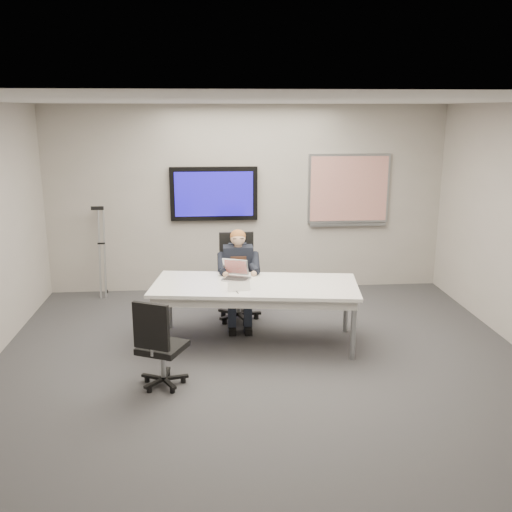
{
  "coord_description": "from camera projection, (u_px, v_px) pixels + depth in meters",
  "views": [
    {
      "loc": [
        -0.56,
        -5.53,
        2.71
      ],
      "look_at": [
        -0.03,
        1.01,
        1.03
      ],
      "focal_mm": 40.0,
      "sensor_mm": 36.0,
      "label": 1
    }
  ],
  "objects": [
    {
      "name": "wall_front",
      "position": [
        327.0,
        384.0,
        2.81
      ],
      "size": [
        6.0,
        0.02,
        2.8
      ],
      "primitive_type": "cube",
      "color": "#A09A91",
      "rests_on": "ground"
    },
    {
      "name": "whiteboard",
      "position": [
        349.0,
        190.0,
        8.67
      ],
      "size": [
        1.25,
        0.08,
        1.1
      ],
      "color": "#94989C",
      "rests_on": "wall_back"
    },
    {
      "name": "laptop",
      "position": [
        236.0,
        274.0,
        6.87
      ],
      "size": [
        0.38,
        0.4,
        0.22
      ],
      "rotation": [
        0.0,
        0.0,
        -0.37
      ],
      "color": "#A9A8AB",
      "rests_on": "conference_table"
    },
    {
      "name": "name_tent",
      "position": [
        239.0,
        286.0,
        6.43
      ],
      "size": [
        0.26,
        0.11,
        0.1
      ],
      "primitive_type": null,
      "rotation": [
        0.0,
        0.0,
        0.16
      ],
      "color": "white",
      "rests_on": "conference_table"
    },
    {
      "name": "office_chair_near",
      "position": [
        161.0,
        360.0,
        5.69
      ],
      "size": [
        0.59,
        0.59,
        0.94
      ],
      "rotation": [
        0.0,
        0.0,
        2.71
      ],
      "color": "black",
      "rests_on": "ground"
    },
    {
      "name": "crutch",
      "position": [
        102.0,
        250.0,
        8.41
      ],
      "size": [
        0.22,
        0.61,
        1.46
      ],
      "primitive_type": null,
      "rotation": [
        -0.19,
        0.0,
        -0.06
      ],
      "color": "#A0A3A7",
      "rests_on": "ground"
    },
    {
      "name": "tv_display",
      "position": [
        214.0,
        194.0,
        8.49
      ],
      "size": [
        1.3,
        0.09,
        0.8
      ],
      "color": "black",
      "rests_on": "wall_back"
    },
    {
      "name": "floor",
      "position": [
        266.0,
        373.0,
        6.06
      ],
      "size": [
        6.0,
        6.0,
        0.02
      ],
      "primitive_type": "cube",
      "color": "#333335",
      "rests_on": "ground"
    },
    {
      "name": "conference_table",
      "position": [
        255.0,
        291.0,
        6.69
      ],
      "size": [
        2.5,
        1.31,
        0.74
      ],
      "rotation": [
        0.0,
        0.0,
        -0.14
      ],
      "color": "silver",
      "rests_on": "ground"
    },
    {
      "name": "seated_person",
      "position": [
        239.0,
        288.0,
        7.29
      ],
      "size": [
        0.38,
        0.66,
        1.24
      ],
      "rotation": [
        0.0,
        0.0,
        0.01
      ],
      "color": "#1F2534",
      "rests_on": "office_chair_far"
    },
    {
      "name": "ceiling",
      "position": [
        267.0,
        100.0,
        5.36
      ],
      "size": [
        6.0,
        6.0,
        0.02
      ],
      "primitive_type": "cube",
      "color": "silver",
      "rests_on": "wall_back"
    },
    {
      "name": "pen",
      "position": [
        237.0,
        292.0,
        6.37
      ],
      "size": [
        0.04,
        0.12,
        0.01
      ],
      "primitive_type": "cylinder",
      "rotation": [
        0.0,
        1.57,
        1.79
      ],
      "color": "black",
      "rests_on": "conference_table"
    },
    {
      "name": "office_chair_far",
      "position": [
        238.0,
        293.0,
        7.56
      ],
      "size": [
        0.56,
        0.56,
        1.14
      ],
      "rotation": [
        0.0,
        0.0,
        0.03
      ],
      "color": "black",
      "rests_on": "ground"
    },
    {
      "name": "wall_back",
      "position": [
        247.0,
        199.0,
        8.61
      ],
      "size": [
        6.0,
        0.02,
        2.8
      ],
      "primitive_type": "cube",
      "color": "#A09A91",
      "rests_on": "ground"
    }
  ]
}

